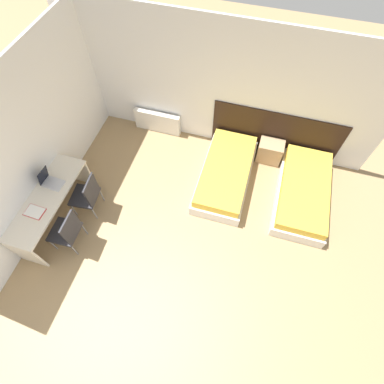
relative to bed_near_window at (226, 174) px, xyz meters
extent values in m
plane|color=#9E7F56|center=(-0.46, -3.02, -0.21)|extent=(20.00, 20.00, 0.00)
cube|color=white|center=(-0.46, 1.04, 1.14)|extent=(6.18, 0.05, 2.70)
cube|color=white|center=(-3.07, -1.00, 1.14)|extent=(0.05, 5.03, 2.70)
cube|color=black|center=(0.76, 1.00, 0.34)|extent=(2.57, 0.03, 1.09)
cube|color=silver|center=(0.00, 0.00, -0.08)|extent=(0.95, 1.94, 0.24)
cube|color=gold|center=(0.00, 0.00, 0.13)|extent=(0.87, 1.86, 0.18)
cube|color=silver|center=(1.51, 0.00, -0.08)|extent=(0.95, 1.94, 0.24)
cube|color=gold|center=(1.51, 0.00, 0.13)|extent=(0.87, 1.86, 0.18)
cube|color=tan|center=(0.76, 0.80, 0.03)|extent=(0.49, 0.35, 0.48)
cube|color=silver|center=(-1.76, 0.92, 0.05)|extent=(1.03, 0.12, 0.51)
cube|color=beige|center=(-2.76, -1.72, 0.52)|extent=(0.58, 1.82, 0.04)
cube|color=beige|center=(-2.76, -2.61, 0.15)|extent=(0.52, 0.04, 0.71)
cube|color=beige|center=(-2.76, -0.83, 0.15)|extent=(0.52, 0.04, 0.71)
cube|color=#232328|center=(-2.33, -1.36, 0.21)|extent=(0.51, 0.51, 0.05)
cube|color=#232328|center=(-2.12, -1.33, 0.48)|extent=(0.07, 0.41, 0.50)
cylinder|color=slate|center=(-2.51, -1.58, -0.01)|extent=(0.02, 0.02, 0.39)
cylinder|color=slate|center=(-2.55, -1.18, -0.01)|extent=(0.02, 0.02, 0.39)
cylinder|color=slate|center=(-2.11, -1.54, -0.01)|extent=(0.02, 0.02, 0.39)
cylinder|color=slate|center=(-2.15, -1.14, -0.01)|extent=(0.02, 0.02, 0.39)
cube|color=#232328|center=(-2.33, -2.08, 0.21)|extent=(0.48, 0.48, 0.05)
cube|color=#232328|center=(-2.12, -2.07, 0.48)|extent=(0.05, 0.41, 0.50)
cylinder|color=slate|center=(-2.52, -2.29, -0.01)|extent=(0.02, 0.02, 0.39)
cylinder|color=slate|center=(-2.54, -1.89, -0.01)|extent=(0.02, 0.02, 0.39)
cylinder|color=slate|center=(-2.12, -2.28, -0.01)|extent=(0.02, 0.02, 0.39)
cylinder|color=slate|center=(-2.14, -1.88, -0.01)|extent=(0.02, 0.02, 0.39)
cube|color=silver|center=(-2.78, -1.43, 0.55)|extent=(0.37, 0.26, 0.02)
cube|color=black|center=(-2.90, -1.42, 0.72)|extent=(0.13, 0.25, 0.34)
cube|color=#B21E1E|center=(-2.79, -2.00, 0.54)|extent=(0.32, 0.24, 0.01)
cube|color=white|center=(-2.79, -2.00, 0.55)|extent=(0.30, 0.22, 0.01)
camera|label=1|loc=(0.33, -3.49, 4.86)|focal=28.00mm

